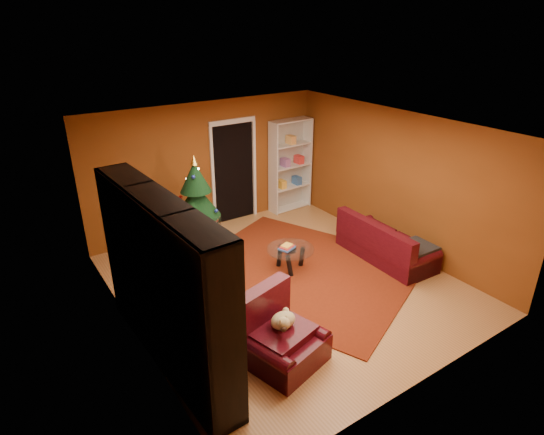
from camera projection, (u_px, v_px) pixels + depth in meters
floor at (285, 284)px, 7.61m from camera, size 5.00×5.50×0.05m
ceiling at (287, 127)px, 6.53m from camera, size 5.00×5.50×0.05m
wall_back at (207, 166)px, 9.17m from camera, size 5.00×0.05×2.60m
wall_left at (125, 255)px, 5.79m from camera, size 0.05×5.50×2.60m
wall_right at (398, 181)px, 8.36m from camera, size 0.05×5.50×2.60m
doorway at (234, 173)px, 9.55m from camera, size 1.06×0.60×2.16m
rug at (301, 270)px, 7.95m from camera, size 4.34×4.61×0.02m
media_unit at (164, 284)px, 5.50m from camera, size 0.59×2.96×2.25m
christmas_tree at (197, 208)px, 8.12m from camera, size 1.19×1.19×1.94m
gift_box_teal at (169, 261)px, 7.96m from camera, size 0.40×0.40×0.31m
gift_box_green at (185, 253)px, 8.31m from camera, size 0.29×0.29×0.25m
white_bookshelf at (290, 166)px, 10.12m from camera, size 0.99×0.39×2.10m
armchair at (283, 336)px, 5.74m from camera, size 1.21×1.21×0.77m
dog at (283, 320)px, 5.73m from camera, size 0.46×0.39×0.25m
sofa at (387, 239)px, 8.22m from camera, size 0.88×1.86×0.79m
coffee_table at (290, 259)px, 7.91m from camera, size 1.06×1.06×0.51m
acrylic_chair at (221, 252)px, 7.69m from camera, size 0.56×0.59×0.87m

